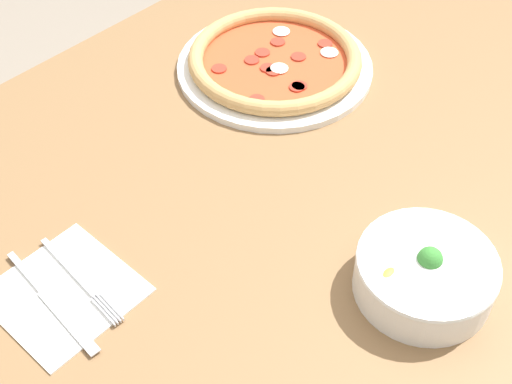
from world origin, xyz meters
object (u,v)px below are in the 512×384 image
(bowl, at_px, (425,272))
(pizza, at_px, (275,61))
(fork, at_px, (79,278))
(knife, at_px, (47,297))

(bowl, bearing_deg, pizza, -116.14)
(fork, bearing_deg, knife, -94.18)
(bowl, height_order, fork, bowl)
(bowl, height_order, knife, bowl)
(pizza, bearing_deg, bowl, 63.86)
(bowl, bearing_deg, knife, -45.15)
(knife, bearing_deg, fork, 85.82)
(pizza, relative_size, knife, 1.65)
(pizza, height_order, fork, pizza)
(pizza, relative_size, fork, 1.89)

